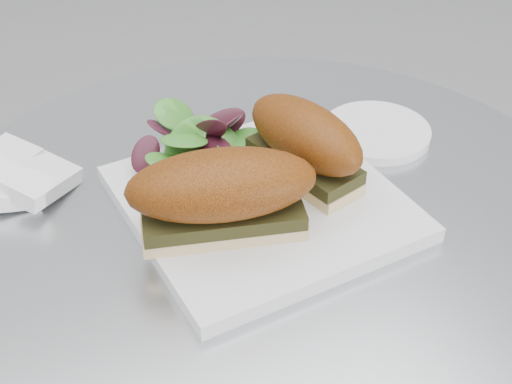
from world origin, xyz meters
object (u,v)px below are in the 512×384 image
at_px(sandwich_left, 222,192).
at_px(sandwich_right, 305,141).
at_px(saucer, 376,132).
at_px(plate, 262,203).

xyz_separation_m(sandwich_left, sandwich_right, (0.11, 0.04, -0.00)).
height_order(sandwich_left, sandwich_right, same).
relative_size(sandwich_right, saucer, 1.27).
bearing_deg(sandwich_right, plate, -91.69).
distance_m(sandwich_right, saucer, 0.14).
xyz_separation_m(sandwich_left, saucer, (0.23, 0.10, -0.05)).
distance_m(sandwich_left, saucer, 0.25).
bearing_deg(sandwich_left, plate, 43.68).
height_order(plate, sandwich_left, sandwich_left).
relative_size(plate, sandwich_right, 1.62).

